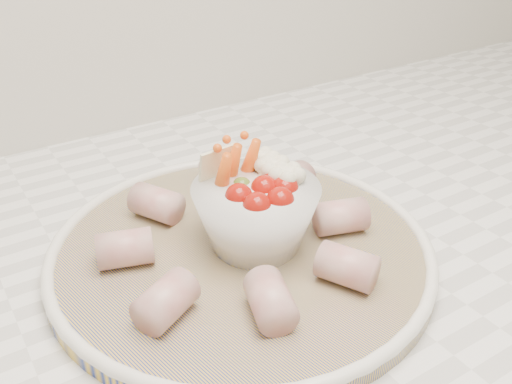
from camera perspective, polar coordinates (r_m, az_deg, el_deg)
serving_platter at (r=0.56m, az=-1.50°, el=-5.76°), size 0.43×0.43×0.02m
veggie_bowl at (r=0.54m, az=0.08°, el=-1.74°), size 0.12×0.12×0.10m
cured_meat_rolls at (r=0.55m, az=-1.62°, el=-3.94°), size 0.26×0.27×0.03m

